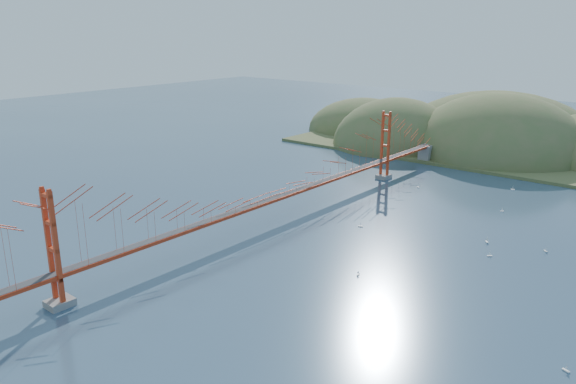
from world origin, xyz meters
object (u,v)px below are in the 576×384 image
Objects in this scene: bridge at (270,173)px; sailboat_0 at (358,274)px; sailboat_2 at (566,370)px; sailboat_1 at (546,251)px.

sailboat_0 is (18.06, -6.37, -6.87)m from bridge.
sailboat_1 is (-8.29, 23.99, -0.01)m from sailboat_2.
sailboat_1 reaches higher than sailboat_0.
sailboat_1 is at bearing 109.05° from sailboat_2.
sailboat_0 is 23.74m from sailboat_1.
bridge is at bearing 160.58° from sailboat_0.
sailboat_0 is at bearing -124.49° from sailboat_1.
sailboat_0 is (-21.73, 4.42, -0.02)m from sailboat_2.
sailboat_2 reaches higher than sailboat_0.
bridge reaches higher than sailboat_0.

